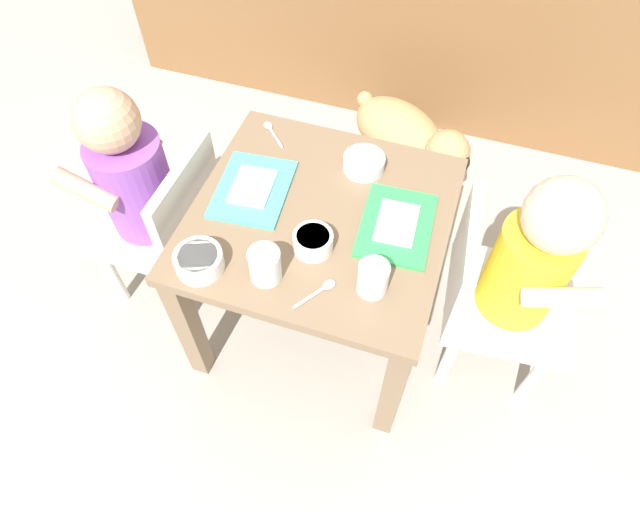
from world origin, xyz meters
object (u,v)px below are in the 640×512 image
at_px(veggie_bowl_near, 364,163).
at_px(spoon_by_left_tray, 319,291).
at_px(seated_child_left, 139,184).
at_px(food_tray_left, 253,188).
at_px(seated_child_right, 524,266).
at_px(water_cup_left, 373,280).
at_px(water_cup_right, 265,266).
at_px(dining_table, 320,237).
at_px(food_tray_right, 396,225).
at_px(cereal_bowl_left_side, 199,261).
at_px(cereal_bowl_right_side, 313,241).
at_px(dog, 407,137).
at_px(spoon_by_right_tray, 272,132).

relative_size(veggie_bowl_near, spoon_by_left_tray, 1.04).
relative_size(seated_child_left, spoon_by_left_tray, 7.24).
relative_size(seated_child_left, food_tray_left, 3.05).
height_order(seated_child_right, water_cup_left, seated_child_right).
height_order(seated_child_left, food_tray_left, seated_child_left).
bearing_deg(water_cup_right, dining_table, 74.72).
height_order(food_tray_right, cereal_bowl_left_side, cereal_bowl_left_side).
bearing_deg(food_tray_right, dining_table, -173.37).
bearing_deg(spoon_by_left_tray, dining_table, 107.77).
relative_size(food_tray_right, cereal_bowl_right_side, 2.61).
height_order(food_tray_right, spoon_by_left_tray, food_tray_right).
distance_m(dining_table, food_tray_left, 0.18).
distance_m(water_cup_right, veggie_bowl_near, 0.36).
xyz_separation_m(dog, water_cup_left, (0.06, -0.71, 0.27)).
height_order(food_tray_left, veggie_bowl_near, veggie_bowl_near).
distance_m(seated_child_right, food_tray_right, 0.27).
bearing_deg(spoon_by_left_tray, food_tray_right, 63.38).
relative_size(dining_table, food_tray_right, 2.58).
height_order(water_cup_left, cereal_bowl_left_side, water_cup_left).
bearing_deg(food_tray_left, seated_child_right, 0.89).
relative_size(food_tray_right, spoon_by_left_tray, 2.34).
relative_size(seated_child_right, water_cup_right, 8.87).
height_order(food_tray_right, cereal_bowl_right_side, cereal_bowl_right_side).
xyz_separation_m(dining_table, cereal_bowl_right_side, (0.01, -0.09, 0.10)).
relative_size(water_cup_left, veggie_bowl_near, 0.75).
bearing_deg(dog, seated_child_right, -57.28).
height_order(seated_child_left, spoon_by_left_tray, seated_child_left).
relative_size(dining_table, seated_child_right, 0.85).
bearing_deg(water_cup_right, water_cup_left, 10.35).
bearing_deg(seated_child_right, water_cup_right, -156.50).
xyz_separation_m(water_cup_right, veggie_bowl_near, (0.10, 0.34, -0.01)).
distance_m(seated_child_right, water_cup_left, 0.33).
distance_m(seated_child_right, water_cup_right, 0.53).
bearing_deg(food_tray_left, dog, 65.21).
distance_m(food_tray_left, food_tray_right, 0.32).
bearing_deg(dog, cereal_bowl_left_side, -109.42).
xyz_separation_m(water_cup_right, spoon_by_left_tray, (0.11, -0.00, -0.03)).
xyz_separation_m(food_tray_right, spoon_by_left_tray, (-0.10, -0.20, -0.00)).
bearing_deg(water_cup_right, food_tray_right, 43.50).
xyz_separation_m(dog, cereal_bowl_right_side, (-0.07, -0.65, 0.26)).
bearing_deg(water_cup_left, food_tray_right, 87.01).
bearing_deg(seated_child_left, dining_table, 2.66).
height_order(water_cup_right, cereal_bowl_left_side, water_cup_right).
xyz_separation_m(food_tray_left, spoon_by_right_tray, (-0.03, 0.19, -0.00)).
bearing_deg(cereal_bowl_left_side, dining_table, 48.44).
height_order(seated_child_right, food_tray_left, seated_child_right).
bearing_deg(water_cup_left, cereal_bowl_left_side, -169.95).
bearing_deg(seated_child_left, cereal_bowl_right_side, -8.67).
distance_m(veggie_bowl_near, spoon_by_left_tray, 0.34).
relative_size(seated_child_right, food_tray_left, 3.01).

